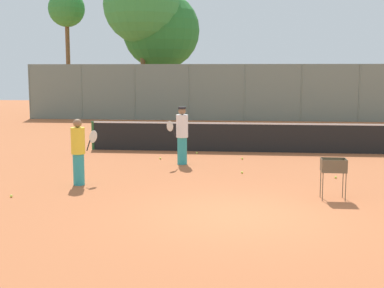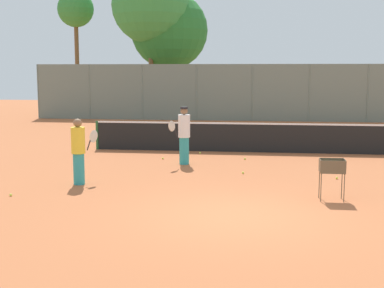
# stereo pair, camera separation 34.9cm
# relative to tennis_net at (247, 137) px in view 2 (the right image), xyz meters

# --- Properties ---
(ground_plane) EXTENTS (80.00, 80.00, 0.00)m
(ground_plane) POSITION_rel_tennis_net_xyz_m (0.00, -8.59, -0.56)
(ground_plane) COLOR #B26038
(tennis_net) EXTENTS (11.25, 0.10, 1.07)m
(tennis_net) POSITION_rel_tennis_net_xyz_m (0.00, 0.00, 0.00)
(tennis_net) COLOR #26592D
(tennis_net) RESTS_ON ground_plane
(back_fence) EXTENTS (26.05, 0.08, 3.29)m
(back_fence) POSITION_rel_tennis_net_xyz_m (-0.00, 12.04, 1.09)
(back_fence) COLOR slate
(back_fence) RESTS_ON ground_plane
(tree_0) EXTENTS (5.10, 5.10, 8.10)m
(tree_0) POSITION_rel_tennis_net_xyz_m (-5.59, 16.50, 4.98)
(tree_0) COLOR brown
(tree_0) RESTS_ON ground_plane
(tree_1) EXTENTS (2.45, 2.45, 8.28)m
(tree_1) POSITION_rel_tennis_net_xyz_m (-12.05, 16.60, 6.36)
(tree_1) COLOR brown
(tree_1) RESTS_ON ground_plane
(tree_2) EXTENTS (4.97, 4.97, 9.56)m
(tree_2) POSITION_rel_tennis_net_xyz_m (-6.61, 15.24, 6.50)
(tree_2) COLOR brown
(tree_2) RESTS_ON ground_plane
(player_white_outfit) EXTENTS (0.56, 0.83, 1.72)m
(player_white_outfit) POSITION_rel_tennis_net_xyz_m (-4.19, -6.05, 0.32)
(player_white_outfit) COLOR teal
(player_white_outfit) RESTS_ON ground_plane
(player_red_cap) EXTENTS (0.63, 0.81, 1.81)m
(player_red_cap) POSITION_rel_tennis_net_xyz_m (-1.90, -2.75, 0.38)
(player_red_cap) COLOR teal
(player_red_cap) RESTS_ON ground_plane
(ball_cart) EXTENTS (0.56, 0.41, 0.95)m
(ball_cart) POSITION_rel_tennis_net_xyz_m (2.10, -7.00, 0.16)
(ball_cart) COLOR brown
(ball_cart) RESTS_ON ground_plane
(tennis_ball_0) EXTENTS (0.07, 0.07, 0.07)m
(tennis_ball_0) POSITION_rel_tennis_net_xyz_m (-1.63, -0.60, -0.53)
(tennis_ball_0) COLOR #D1E54C
(tennis_ball_0) RESTS_ON ground_plane
(tennis_ball_1) EXTENTS (0.07, 0.07, 0.07)m
(tennis_ball_1) POSITION_rel_tennis_net_xyz_m (-5.35, -7.56, -0.53)
(tennis_ball_1) COLOR #D1E54C
(tennis_ball_1) RESTS_ON ground_plane
(tennis_ball_2) EXTENTS (0.07, 0.07, 0.07)m
(tennis_ball_2) POSITION_rel_tennis_net_xyz_m (-2.73, -1.93, -0.53)
(tennis_ball_2) COLOR #D1E54C
(tennis_ball_2) RESTS_ON ground_plane
(tennis_ball_3) EXTENTS (0.07, 0.07, 0.07)m
(tennis_ball_3) POSITION_rel_tennis_net_xyz_m (0.00, -4.11, -0.53)
(tennis_ball_3) COLOR #D1E54C
(tennis_ball_3) RESTS_ON ground_plane
(tennis_ball_4) EXTENTS (0.07, 0.07, 0.07)m
(tennis_ball_4) POSITION_rel_tennis_net_xyz_m (2.57, -4.55, -0.53)
(tennis_ball_4) COLOR #D1E54C
(tennis_ball_4) RESTS_ON ground_plane
(tennis_ball_6) EXTENTS (0.07, 0.07, 0.07)m
(tennis_ball_6) POSITION_rel_tennis_net_xyz_m (-0.01, -1.67, -0.53)
(tennis_ball_6) COLOR #D1E54C
(tennis_ball_6) RESTS_ON ground_plane
(parked_car) EXTENTS (4.20, 1.70, 1.60)m
(parked_car) POSITION_rel_tennis_net_xyz_m (3.68, 14.28, 0.10)
(parked_car) COLOR #232328
(parked_car) RESTS_ON ground_plane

